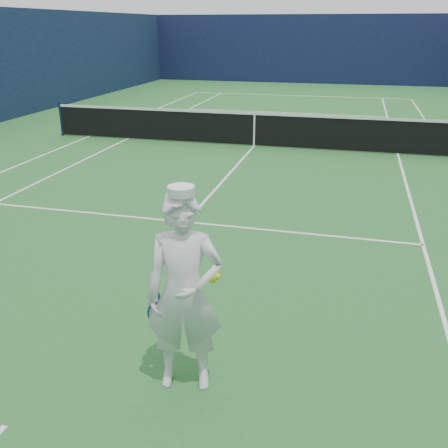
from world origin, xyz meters
The scene contains 5 objects.
ground centered at (0.00, 0.00, 0.00)m, with size 80.00×80.00×0.00m, color #27672B.
court_markings centered at (0.00, 0.00, 0.00)m, with size 11.03×23.83×0.01m.
windscreen_fence centered at (0.00, 0.00, 2.00)m, with size 20.12×36.12×4.00m.
tennis_net centered at (0.00, 0.00, 0.55)m, with size 12.88×0.09×1.07m.
tennis_player centered at (1.41, -10.59, 1.02)m, with size 0.88×0.64×2.08m.
Camera 1 is at (2.80, -14.49, 3.37)m, focal length 40.00 mm.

